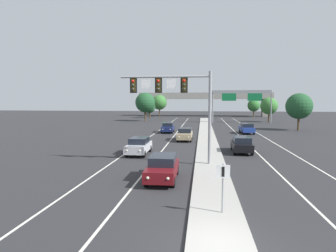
# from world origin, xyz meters

# --- Properties ---
(ground_plane) EXTENTS (260.00, 260.00, 0.00)m
(ground_plane) POSITION_xyz_m (0.00, 0.00, 0.00)
(ground_plane) COLOR #28282B
(median_island) EXTENTS (2.40, 110.00, 0.15)m
(median_island) POSITION_xyz_m (0.00, 18.00, 0.07)
(median_island) COLOR #9E9B93
(median_island) RESTS_ON ground
(lane_stripe_oncoming_center) EXTENTS (0.14, 100.00, 0.01)m
(lane_stripe_oncoming_center) POSITION_xyz_m (-4.70, 25.00, 0.00)
(lane_stripe_oncoming_center) COLOR silver
(lane_stripe_oncoming_center) RESTS_ON ground
(lane_stripe_receding_center) EXTENTS (0.14, 100.00, 0.01)m
(lane_stripe_receding_center) POSITION_xyz_m (4.70, 25.00, 0.00)
(lane_stripe_receding_center) COLOR silver
(lane_stripe_receding_center) RESTS_ON ground
(edge_stripe_left) EXTENTS (0.14, 100.00, 0.01)m
(edge_stripe_left) POSITION_xyz_m (-8.00, 25.00, 0.00)
(edge_stripe_left) COLOR silver
(edge_stripe_left) RESTS_ON ground
(edge_stripe_right) EXTENTS (0.14, 100.00, 0.01)m
(edge_stripe_right) POSITION_xyz_m (8.00, 25.00, 0.00)
(edge_stripe_right) COLOR silver
(edge_stripe_right) RESTS_ON ground
(overhead_signal_mast) EXTENTS (7.17, 0.44, 7.20)m
(overhead_signal_mast) POSITION_xyz_m (-2.59, 12.84, 5.49)
(overhead_signal_mast) COLOR gray
(overhead_signal_mast) RESTS_ON median_island
(median_sign_post) EXTENTS (0.60, 0.10, 2.20)m
(median_sign_post) POSITION_xyz_m (0.27, 2.84, 1.59)
(median_sign_post) COLOR gray
(median_sign_post) RESTS_ON median_island
(car_oncoming_darkred) EXTENTS (1.87, 4.49, 1.58)m
(car_oncoming_darkred) POSITION_xyz_m (-3.15, 8.29, 0.82)
(car_oncoming_darkred) COLOR #5B0F14
(car_oncoming_darkred) RESTS_ON ground
(car_oncoming_silver) EXTENTS (1.83, 4.47, 1.58)m
(car_oncoming_silver) POSITION_xyz_m (-6.63, 16.90, 0.82)
(car_oncoming_silver) COLOR #B7B7BC
(car_oncoming_silver) RESTS_ON ground
(car_oncoming_tan) EXTENTS (1.83, 4.48, 1.58)m
(car_oncoming_tan) POSITION_xyz_m (-2.86, 26.94, 0.82)
(car_oncoming_tan) COLOR tan
(car_oncoming_tan) RESTS_ON ground
(car_oncoming_navy) EXTENTS (1.90, 4.50, 1.58)m
(car_oncoming_navy) POSITION_xyz_m (-6.12, 35.87, 0.82)
(car_oncoming_navy) COLOR #141E4C
(car_oncoming_navy) RESTS_ON ground
(car_receding_black) EXTENTS (1.89, 4.50, 1.58)m
(car_receding_black) POSITION_xyz_m (3.21, 18.98, 0.82)
(car_receding_black) COLOR black
(car_receding_black) RESTS_ON ground
(car_receding_blue) EXTENTS (1.92, 4.51, 1.58)m
(car_receding_blue) POSITION_xyz_m (6.22, 35.94, 0.82)
(car_receding_blue) COLOR navy
(car_receding_blue) RESTS_ON ground
(highway_sign_gantry) EXTENTS (13.28, 0.42, 7.50)m
(highway_sign_gantry) POSITION_xyz_m (8.20, 57.46, 6.16)
(highway_sign_gantry) COLOR gray
(highway_sign_gantry) RESTS_ON ground
(overpass_bridge) EXTENTS (42.40, 6.40, 7.65)m
(overpass_bridge) POSITION_xyz_m (0.00, 85.60, 5.78)
(overpass_bridge) COLOR gray
(overpass_bridge) RESTS_ON ground
(tree_far_left_a) EXTENTS (4.90, 4.90, 7.08)m
(tree_far_left_a) POSITION_xyz_m (-14.70, 60.47, 4.63)
(tree_far_left_a) COLOR #4C3823
(tree_far_left_a) RESTS_ON ground
(tree_far_right_b) EXTENTS (4.40, 4.40, 6.36)m
(tree_far_right_b) POSITION_xyz_m (15.67, 41.65, 4.15)
(tree_far_right_b) COLOR #4C3823
(tree_far_right_b) RESTS_ON ground
(tree_far_right_a) EXTENTS (3.81, 3.81, 5.51)m
(tree_far_right_a) POSITION_xyz_m (15.20, 82.54, 3.59)
(tree_far_right_a) COLOR #4C3823
(tree_far_right_a) RESTS_ON ground
(tree_far_left_c) EXTENTS (3.30, 3.30, 4.78)m
(tree_far_left_c) POSITION_xyz_m (-16.12, 74.08, 3.11)
(tree_far_left_c) COLOR #4C3823
(tree_far_left_c) RESTS_ON ground
(tree_far_right_c) EXTENTS (4.05, 4.05, 5.87)m
(tree_far_right_c) POSITION_xyz_m (15.07, 61.17, 3.83)
(tree_far_right_c) COLOR #4C3823
(tree_far_right_c) RESTS_ON ground
(tree_far_left_b) EXTENTS (4.80, 4.80, 6.95)m
(tree_far_left_b) POSITION_xyz_m (-14.49, 82.91, 4.54)
(tree_far_left_b) COLOR #4C3823
(tree_far_left_b) RESTS_ON ground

